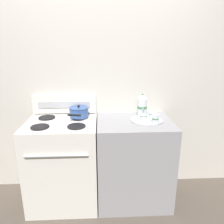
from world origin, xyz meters
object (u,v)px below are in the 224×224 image
Objects in this scene: teapot at (142,106)px; creamer_jug at (155,119)px; stove at (64,163)px; saucepan at (79,112)px; teacup_left at (152,116)px; serving_tray at (146,120)px; teacup_right at (143,118)px.

creamer_jug is at bearing -62.52° from teapot.
teapot reaches higher than stove.
saucepan is 3.54× the size of creamer_jug.
teapot is 0.15m from teacup_left.
serving_tray is at bearing -72.74° from teapot.
stove is 8.45× the size of teacup_right.
saucepan is at bearing 173.30° from teacup_left.
saucepan reaches higher than teacup_left.
teacup_left is at bearing 2.82° from stove.
serving_tray is (0.71, -0.14, -0.06)m from saucepan.
stove is 3.22× the size of saucepan.
creamer_jug reaches higher than stove.
saucepan is 2.62× the size of teacup_left.
teacup_left is at bearing -26.61° from teapot.
teacup_right is at bearing -146.69° from teacup_left.
teacup_left is (0.78, -0.09, -0.03)m from saucepan.
stove is 3.69× the size of teapot.
saucepan is (0.17, 0.14, 0.53)m from stove.
teapot is (0.85, 0.10, 0.60)m from stove.
saucepan reaches higher than serving_tray.
saucepan is at bearing 176.61° from teapot.
teacup_left is at bearing 31.08° from serving_tray.
stove is 8.45× the size of teacup_left.
creamer_jug is at bearing -16.61° from saucepan.
teacup_left is at bearing 88.67° from creamer_jug.
teacup_right is 1.35× the size of creamer_jug.
stove is at bearing -173.39° from teapot.
teacup_left is 1.00× the size of teacup_right.
teacup_left is 1.35× the size of creamer_jug.
saucepan is at bearing 38.77° from stove.
teapot reaches higher than teacup_left.
teacup_left is (0.07, 0.04, 0.03)m from serving_tray.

